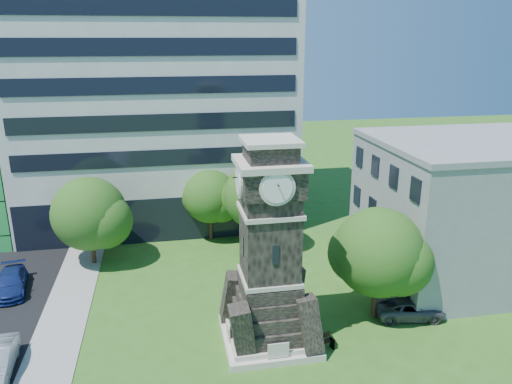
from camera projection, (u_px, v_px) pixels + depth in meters
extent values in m
plane|color=#31601B|center=(223.00, 366.00, 27.50)|extent=(160.00, 160.00, 0.00)
cube|color=gray|center=(59.00, 333.00, 30.48)|extent=(3.00, 70.00, 0.06)
cube|color=beige|center=(269.00, 336.00, 29.85)|extent=(5.40, 5.40, 0.40)
cube|color=beige|center=(269.00, 331.00, 29.74)|extent=(4.80, 4.80, 0.30)
cube|color=black|center=(270.00, 227.00, 27.77)|extent=(3.00, 3.00, 6.40)
cube|color=beige|center=(269.00, 276.00, 28.66)|extent=(3.25, 3.25, 0.25)
cube|color=beige|center=(270.00, 211.00, 27.47)|extent=(3.25, 3.25, 0.25)
cube|color=black|center=(276.00, 255.00, 26.64)|extent=(0.35, 0.08, 1.10)
cube|color=black|center=(270.00, 179.00, 26.93)|extent=(3.30, 3.30, 1.60)
cube|color=beige|center=(270.00, 163.00, 26.67)|extent=(3.70, 3.70, 0.35)
cylinder|color=white|center=(278.00, 189.00, 25.27)|extent=(1.56, 0.06, 1.56)
cylinder|color=white|center=(238.00, 181.00, 26.62)|extent=(0.06, 1.56, 1.56)
cube|color=black|center=(270.00, 152.00, 26.49)|extent=(2.60, 2.60, 0.90)
cube|color=beige|center=(271.00, 141.00, 26.31)|extent=(3.00, 3.00, 0.25)
cube|color=silver|center=(155.00, 74.00, 47.19)|extent=(25.00, 15.00, 28.00)
cube|color=black|center=(163.00, 219.00, 44.00)|extent=(24.50, 0.80, 4.00)
cube|color=gray|center=(476.00, 211.00, 37.08)|extent=(15.00, 12.00, 10.00)
cube|color=gray|center=(485.00, 142.00, 35.53)|extent=(15.20, 12.20, 0.40)
imported|color=navy|center=(11.00, 283.00, 35.33)|extent=(2.70, 5.11, 1.41)
imported|color=#525358|center=(410.00, 309.00, 32.08)|extent=(4.72, 2.71, 1.24)
cube|color=black|center=(305.00, 347.00, 28.65)|extent=(0.06, 0.43, 0.67)
cube|color=black|center=(332.00, 343.00, 28.94)|extent=(0.06, 0.43, 0.67)
cube|color=#341D12|center=(319.00, 344.00, 28.77)|extent=(1.72, 0.46, 0.04)
cube|color=#341D12|center=(318.00, 337.00, 28.89)|extent=(1.72, 0.04, 0.38)
cylinder|color=#332114|center=(93.00, 249.00, 39.65)|extent=(0.35, 0.35, 2.44)
sphere|color=#315B1B|center=(89.00, 214.00, 38.76)|extent=(5.77, 5.77, 5.77)
sphere|color=#315B1B|center=(104.00, 221.00, 38.57)|extent=(4.33, 4.33, 4.33)
sphere|color=#315B1B|center=(77.00, 215.00, 39.34)|extent=(4.04, 4.04, 4.04)
cylinder|color=#332114|center=(211.00, 227.00, 44.44)|extent=(0.34, 0.34, 2.34)
sphere|color=#1F651E|center=(210.00, 196.00, 43.59)|extent=(4.72, 4.72, 4.72)
sphere|color=#1F651E|center=(221.00, 202.00, 43.45)|extent=(3.54, 3.54, 3.54)
sphere|color=#1F651E|center=(200.00, 198.00, 44.07)|extent=(3.31, 3.31, 3.31)
cylinder|color=#332114|center=(257.00, 233.00, 42.44)|extent=(0.38, 0.38, 2.73)
sphere|color=#2D5F1C|center=(257.00, 196.00, 41.45)|extent=(5.56, 5.56, 5.56)
sphere|color=#2D5F1C|center=(271.00, 203.00, 41.28)|extent=(4.17, 4.17, 4.17)
sphere|color=#2D5F1C|center=(244.00, 198.00, 42.02)|extent=(3.89, 3.89, 3.89)
cylinder|color=#332114|center=(375.00, 298.00, 32.03)|extent=(0.37, 0.37, 2.63)
sphere|color=#23601C|center=(378.00, 252.00, 31.08)|extent=(5.66, 5.66, 5.66)
sphere|color=#23601C|center=(399.00, 262.00, 30.90)|extent=(4.25, 4.25, 4.25)
sphere|color=#23601C|center=(359.00, 253.00, 31.65)|extent=(3.96, 3.96, 3.96)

